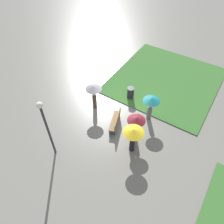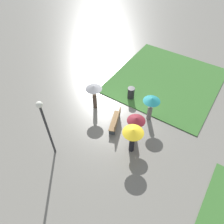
% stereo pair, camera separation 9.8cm
% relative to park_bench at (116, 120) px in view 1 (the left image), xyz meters
% --- Properties ---
extents(ground_plane, '(90.00, 90.00, 0.00)m').
position_rel_park_bench_xyz_m(ground_plane, '(-1.01, -0.22, -0.47)').
color(ground_plane, slate).
extents(lawn_patch_near, '(8.31, 7.79, 0.06)m').
position_rel_park_bench_xyz_m(lawn_patch_near, '(-6.14, 0.88, -0.44)').
color(lawn_patch_near, '#386B2D').
rests_on(lawn_patch_near, ground_plane).
extents(park_bench, '(1.80, 0.99, 0.90)m').
position_rel_park_bench_xyz_m(park_bench, '(0.00, 0.00, 0.00)').
color(park_bench, brown).
rests_on(park_bench, ground_plane).
extents(lamp_post, '(0.32, 0.32, 4.09)m').
position_rel_park_bench_xyz_m(lamp_post, '(3.68, -1.91, 2.19)').
color(lamp_post, '#2D2D30').
rests_on(lamp_post, ground_plane).
extents(trash_bin, '(0.52, 0.52, 0.95)m').
position_rel_park_bench_xyz_m(trash_bin, '(-2.79, -0.49, 0.01)').
color(trash_bin, '#232326').
rests_on(trash_bin, ground_plane).
extents(crowd_person_yellow, '(1.20, 1.20, 1.92)m').
position_rel_park_bench_xyz_m(crowd_person_yellow, '(1.09, 1.79, 1.04)').
color(crowd_person_yellow, black).
rests_on(crowd_person_yellow, ground_plane).
extents(crowd_person_grey, '(1.08, 1.08, 1.93)m').
position_rel_park_bench_xyz_m(crowd_person_grey, '(-0.61, -2.11, 1.01)').
color(crowd_person_grey, '#47382D').
rests_on(crowd_person_grey, ground_plane).
extents(crowd_person_maroon, '(1.08, 1.08, 1.80)m').
position_rel_park_bench_xyz_m(crowd_person_maroon, '(0.17, 1.48, 0.89)').
color(crowd_person_maroon, '#2D2333').
rests_on(crowd_person_maroon, ground_plane).
extents(crowd_person_teal, '(1.09, 1.09, 1.86)m').
position_rel_park_bench_xyz_m(crowd_person_teal, '(-1.71, 1.53, 0.94)').
color(crowd_person_teal, slate).
rests_on(crowd_person_teal, ground_plane).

